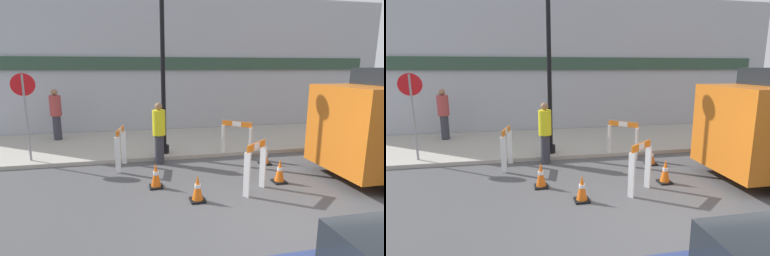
# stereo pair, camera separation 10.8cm
# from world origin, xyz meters

# --- Properties ---
(ground_plane) EXTENTS (60.00, 60.00, 0.00)m
(ground_plane) POSITION_xyz_m (0.00, 0.00, 0.00)
(ground_plane) COLOR #4C4C4F
(sidewalk_slab) EXTENTS (18.00, 3.93, 0.11)m
(sidewalk_slab) POSITION_xyz_m (0.00, 6.46, 0.05)
(sidewalk_slab) COLOR #ADA89E
(sidewalk_slab) RESTS_ON ground_plane
(storefront_facade) EXTENTS (18.00, 0.22, 5.50)m
(storefront_facade) POSITION_xyz_m (0.00, 8.50, 2.75)
(storefront_facade) COLOR #A3A8B2
(storefront_facade) RESTS_ON ground_plane
(streetlamp_post) EXTENTS (0.44, 0.44, 4.95)m
(streetlamp_post) POSITION_xyz_m (-1.39, 4.91, 3.30)
(streetlamp_post) COLOR black
(streetlamp_post) RESTS_ON sidewalk_slab
(stop_sign) EXTENTS (0.60, 0.12, 2.40)m
(stop_sign) POSITION_xyz_m (-5.13, 4.93, 1.71)
(stop_sign) COLOR gray
(stop_sign) RESTS_ON sidewalk_slab
(barricade_0) EXTENTS (0.29, 0.82, 1.09)m
(barricade_0) POSITION_xyz_m (-2.65, 4.08, 0.58)
(barricade_0) COLOR white
(barricade_0) RESTS_ON ground_plane
(barricade_1) EXTENTS (0.68, 0.57, 1.10)m
(barricade_1) POSITION_xyz_m (0.22, 1.88, 0.58)
(barricade_1) COLOR white
(barricade_1) RESTS_ON ground_plane
(barricade_2) EXTENTS (0.78, 0.71, 1.10)m
(barricade_2) POSITION_xyz_m (0.70, 4.35, 0.60)
(barricade_2) COLOR white
(barricade_2) RESTS_ON ground_plane
(traffic_cone_0) EXTENTS (0.30, 0.30, 0.56)m
(traffic_cone_0) POSITION_xyz_m (-1.11, 1.68, 0.27)
(traffic_cone_0) COLOR black
(traffic_cone_0) RESTS_ON ground_plane
(traffic_cone_1) EXTENTS (0.30, 0.30, 0.59)m
(traffic_cone_1) POSITION_xyz_m (-1.86, 2.55, 0.28)
(traffic_cone_1) COLOR black
(traffic_cone_1) RESTS_ON ground_plane
(traffic_cone_2) EXTENTS (0.30, 0.30, 0.48)m
(traffic_cone_2) POSITION_xyz_m (1.26, 3.58, 0.23)
(traffic_cone_2) COLOR black
(traffic_cone_2) RESTS_ON ground_plane
(traffic_cone_3) EXTENTS (0.30, 0.30, 0.57)m
(traffic_cone_3) POSITION_xyz_m (1.00, 2.26, 0.27)
(traffic_cone_3) COLOR black
(traffic_cone_3) RESTS_ON ground_plane
(person_worker) EXTENTS (0.49, 0.49, 1.72)m
(person_worker) POSITION_xyz_m (-1.61, 4.25, 0.92)
(person_worker) COLOR #33333D
(person_worker) RESTS_ON ground_plane
(person_pedestrian) EXTENTS (0.52, 0.52, 1.80)m
(person_pedestrian) POSITION_xyz_m (-4.93, 7.38, 1.07)
(person_pedestrian) COLOR #33333D
(person_pedestrian) RESTS_ON sidewalk_slab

